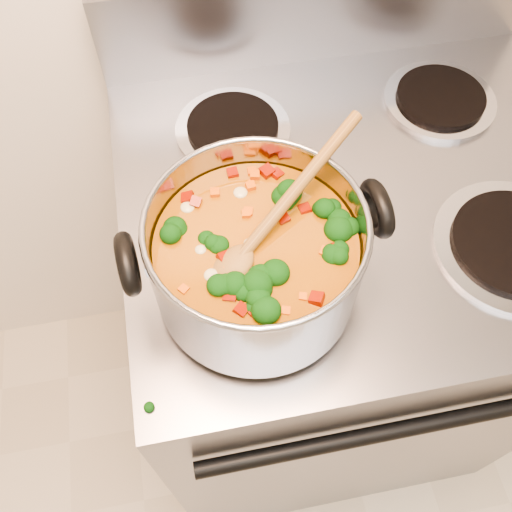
{
  "coord_description": "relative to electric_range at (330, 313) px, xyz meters",
  "views": [
    {
      "loc": [
        -0.32,
        0.66,
        1.6
      ],
      "look_at": [
        -0.25,
        1.01,
        1.01
      ],
      "focal_mm": 40.0,
      "sensor_mm": 36.0,
      "label": 1
    }
  ],
  "objects": [
    {
      "name": "wooden_spoon",
      "position": [
        -0.18,
        -0.14,
        0.59
      ],
      "size": [
        0.23,
        0.19,
        0.09
      ],
      "rotation": [
        0.0,
        0.0,
        0.68
      ],
      "color": "brown",
      "rests_on": "stockpot"
    },
    {
      "name": "stockpot",
      "position": [
        -0.19,
        -0.15,
        0.54
      ],
      "size": [
        0.32,
        0.26,
        0.16
      ],
      "rotation": [
        0.0,
        0.0,
        0.07
      ],
      "color": "#93939B",
      "rests_on": "electric_range"
    },
    {
      "name": "electric_range",
      "position": [
        0.0,
        0.0,
        0.0
      ],
      "size": [
        0.74,
        0.67,
        1.08
      ],
      "color": "gray",
      "rests_on": "ground"
    },
    {
      "name": "cooktop_crumbs",
      "position": [
        -0.18,
        -0.11,
        0.46
      ],
      "size": [
        0.35,
        0.22,
        0.01
      ],
      "color": "black",
      "rests_on": "electric_range"
    }
  ]
}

